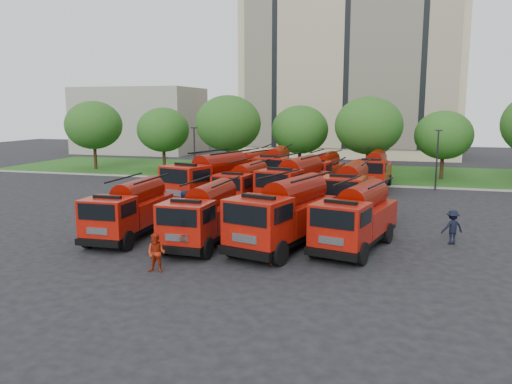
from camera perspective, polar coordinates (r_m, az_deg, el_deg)
ground at (r=29.38m, az=-1.57°, el=-4.00°), size 140.00×140.00×0.00m
lawn at (r=54.41m, az=6.39°, el=2.29°), size 70.00×16.00×0.12m
curb at (r=46.49m, az=4.83°, el=1.09°), size 70.00×0.30×0.14m
apartment_building at (r=75.74m, az=10.78°, el=13.64°), size 30.00×14.18×25.00m
side_building at (r=80.99m, az=-13.07°, el=7.97°), size 18.00×12.00×10.00m
tree_0 at (r=59.00m, az=-18.07°, el=7.27°), size 6.30×6.30×7.70m
tree_1 at (r=55.94m, az=-10.56°, el=7.00°), size 5.71×5.71×6.98m
tree_2 at (r=51.51m, az=-3.20°, el=7.84°), size 6.72×6.72×8.22m
tree_3 at (r=52.22m, az=5.05°, el=7.10°), size 5.88×5.88×7.19m
tree_4 at (r=49.91m, az=12.74°, el=7.41°), size 6.55×6.55×8.01m
tree_5 at (r=51.11m, az=20.66°, el=6.10°), size 5.46×5.46×6.68m
lamp_post_0 at (r=48.31m, az=-7.06°, el=4.75°), size 0.60×0.25×5.11m
lamp_post_1 at (r=44.86m, az=20.00°, el=3.88°), size 0.60×0.25×5.11m
fire_truck_0 at (r=27.50m, az=-14.19°, el=-2.00°), size 2.53×6.66×3.01m
fire_truck_1 at (r=25.54m, az=-5.90°, el=-2.59°), size 2.59×6.75×3.05m
fire_truck_2 at (r=24.75m, az=3.28°, el=-2.50°), size 4.55×7.93×3.42m
fire_truck_3 at (r=25.07m, az=11.40°, el=-2.84°), size 4.00×7.28×3.15m
fire_truck_4 at (r=36.23m, az=-5.25°, el=1.49°), size 5.01×8.42×3.63m
fire_truck_5 at (r=35.22m, az=-1.29°, el=0.80°), size 2.92×6.84×3.03m
fire_truck_6 at (r=34.77m, az=4.42°, el=1.04°), size 4.15×8.02×3.48m
fire_truck_7 at (r=32.92m, az=10.62°, el=0.29°), size 3.15×7.50×3.33m
fire_truck_8 at (r=44.27m, az=-0.76°, el=2.63°), size 4.05×7.13×3.08m
fire_truck_9 at (r=43.47m, az=2.22°, el=2.77°), size 3.23×7.82×3.48m
fire_truck_10 at (r=43.25m, az=7.64°, el=2.39°), size 3.30×7.06×3.09m
fire_truck_11 at (r=44.06m, az=13.36°, el=2.43°), size 3.01×7.22×3.21m
firefighter_0 at (r=22.49m, az=2.20°, el=-8.27°), size 0.84×0.77×1.87m
firefighter_1 at (r=21.86m, az=-11.26°, el=-8.98°), size 0.83×0.46×1.69m
firefighter_2 at (r=25.44m, az=8.54°, el=-6.25°), size 0.57×0.93×1.54m
firefighter_3 at (r=27.59m, az=21.41°, el=-5.56°), size 1.29×1.04×1.78m
firefighter_4 at (r=30.95m, az=-8.10°, el=-3.39°), size 1.12×1.12×1.96m
firefighter_5 at (r=33.19m, az=12.34°, el=-2.64°), size 1.42×0.68×1.50m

